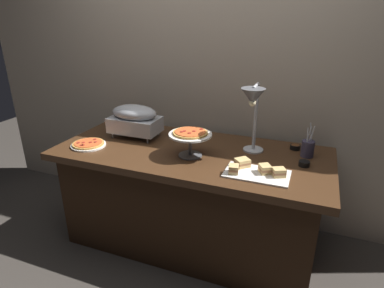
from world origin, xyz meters
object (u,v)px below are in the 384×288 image
Objects in this scene: chafing_dish at (135,119)px; utensil_holder at (308,148)px; pizza_plate_front at (88,144)px; sauce_cup_far at (304,163)px; sauce_cup_near at (295,147)px; heat_lamp at (253,103)px; sandwich_platter at (256,171)px; pizza_plate_center at (190,136)px.

chafing_dish is 1.27m from utensil_holder.
utensil_holder is (1.26, 0.08, -0.08)m from chafing_dish.
sauce_cup_far reaches higher than pizza_plate_front.
pizza_plate_front is at bearing -161.24° from sauce_cup_near.
heat_lamp reaches higher than sauce_cup_far.
sandwich_platter is 1.65× the size of utensil_holder.
pizza_plate_front is at bearing -168.95° from heat_lamp.
sandwich_platter is 5.62× the size of sauce_cup_far.
utensil_holder reaches higher than sauce_cup_near.
heat_lamp is 0.51m from sauce_cup_near.
heat_lamp is 0.42m from sandwich_platter.
sandwich_platter is 0.34m from sauce_cup_far.
pizza_plate_center is 4.07× the size of sauce_cup_near.
utensil_holder is at bearing 23.82° from heat_lamp.
utensil_holder reaches higher than pizza_plate_front.
pizza_plate_center reaches higher than sauce_cup_near.
chafing_dish is 0.94m from heat_lamp.
sauce_cup_far is (1.48, 0.21, 0.00)m from pizza_plate_front.
pizza_plate_center is at bearing -171.50° from sauce_cup_far.
sandwich_platter reaches higher than sauce_cup_near.
heat_lamp is 0.50m from utensil_holder.
heat_lamp is 1.68× the size of pizza_plate_center.
sandwich_platter is at bearing -140.83° from sauce_cup_far.
pizza_plate_front is 1.07× the size of utensil_holder.
sauce_cup_near is (0.65, 0.37, -0.12)m from pizza_plate_center.
heat_lamp is (0.91, -0.08, 0.23)m from chafing_dish.
sauce_cup_near is (0.27, 0.26, -0.35)m from heat_lamp.
pizza_plate_center is (0.53, -0.19, -0.00)m from chafing_dish.
sauce_cup_far is at bearing 8.50° from pizza_plate_center.
pizza_plate_center is 1.24× the size of utensil_holder.
utensil_holder is (0.36, 0.16, -0.31)m from heat_lamp.
sauce_cup_far is 0.17m from utensil_holder.
sandwich_platter is at bearing -125.62° from utensil_holder.
pizza_plate_front is 0.86× the size of pizza_plate_center.
pizza_plate_center is at bearing 7.91° from pizza_plate_front.
heat_lamp is at bearing 17.09° from pizza_plate_center.
sauce_cup_far is at bearing -92.66° from utensil_holder.
heat_lamp reaches higher than pizza_plate_front.
chafing_dish is at bearing 160.12° from pizza_plate_center.
pizza_plate_center is 0.49m from sandwich_platter.
chafing_dish reaches higher than sandwich_platter.
pizza_plate_center is 0.76m from sauce_cup_near.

